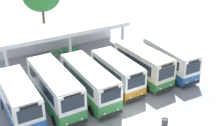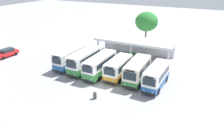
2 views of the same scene
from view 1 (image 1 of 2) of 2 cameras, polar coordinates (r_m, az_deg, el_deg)
The scene contains 15 objects.
ground_plane at distance 25.55m, azimuth 5.19°, elevation -10.32°, with size 180.00×180.00×0.00m, color #939399.
city_bus_nearest_orange at distance 25.61m, azimuth -17.34°, elevation -6.56°, with size 2.40×6.94×3.28m.
city_bus_second_in_row at distance 26.33m, azimuth -10.85°, elevation -4.61°, with size 2.47×8.00×3.42m.
city_bus_middle_cream at distance 27.12m, azimuth -4.36°, elevation -3.50°, with size 2.37×7.97×3.19m.
city_bus_fourth_amber at distance 28.69m, azimuth 0.99°, elevation -1.79°, with size 2.40×6.59×3.08m.
city_bus_fifth_blue at distance 30.30m, azimuth 5.95°, elevation -0.11°, with size 2.67×7.18×3.30m.
city_bus_far_end_green at distance 31.83m, azimuth 11.02°, elevation 0.72°, with size 2.44×7.04×3.17m.
terminal_canopy at distance 36.91m, azimuth -9.63°, elevation 5.83°, with size 15.82×4.77×3.40m.
waiting_chair_end_by_column at distance 36.14m, azimuth -10.89°, elevation 1.74°, with size 0.45×0.45×0.86m.
waiting_chair_second_from_end at distance 36.40m, azimuth -10.10°, elevation 1.99°, with size 0.45×0.45×0.86m.
waiting_chair_middle_seat at distance 36.48m, azimuth -9.19°, elevation 2.12°, with size 0.45×0.45×0.86m.
waiting_chair_fourth_seat at distance 36.76m, azimuth -8.43°, elevation 2.36°, with size 0.45×0.45×0.86m.
waiting_chair_fifth_seat at distance 36.88m, azimuth -7.55°, elevation 2.50°, with size 0.45×0.45×0.86m.
waiting_chair_far_end_seat at distance 37.08m, azimuth -6.73°, elevation 2.69°, with size 0.45×0.45×0.86m.
litter_bin_apron at distance 24.38m, azimuth 10.03°, elevation -11.35°, with size 0.49×0.49×0.90m.
Camera 1 is at (-12.35, -16.51, 15.08)m, focal length 47.87 mm.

